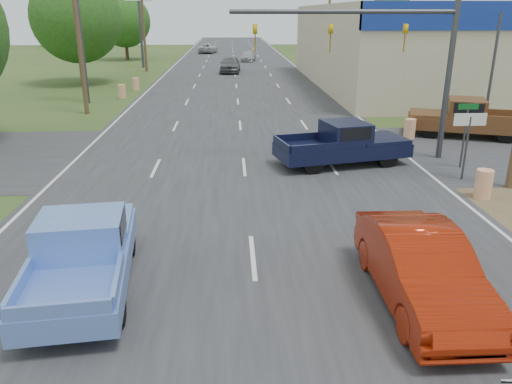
{
  "coord_description": "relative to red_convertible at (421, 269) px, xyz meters",
  "views": [
    {
      "loc": [
        -0.5,
        -3.54,
        5.96
      ],
      "look_at": [
        0.15,
        9.39,
        1.3
      ],
      "focal_mm": 35.0,
      "sensor_mm": 36.0,
      "label": 1
    }
  ],
  "objects": [
    {
      "name": "main_road",
      "position": [
        -3.5,
        34.26,
        -0.8
      ],
      "size": [
        15.0,
        180.0,
        0.02
      ],
      "primitive_type": "cube",
      "color": "#2D2D30",
      "rests_on": "ground"
    },
    {
      "name": "cross_road",
      "position": [
        -3.5,
        12.26,
        -0.8
      ],
      "size": [
        120.0,
        10.0,
        0.02
      ],
      "primitive_type": "cube",
      "color": "#2D2D30",
      "rests_on": "ground"
    },
    {
      "name": "utility_pole_2",
      "position": [
        6.0,
        25.26,
        4.51
      ],
      "size": [
        2.0,
        0.28,
        10.0
      ],
      "color": "#4C3823",
      "rests_on": "ground"
    },
    {
      "name": "utility_pole_3",
      "position": [
        6.0,
        43.26,
        4.51
      ],
      "size": [
        2.0,
        0.28,
        10.0
      ],
      "color": "#4C3823",
      "rests_on": "ground"
    },
    {
      "name": "utility_pole_5",
      "position": [
        -13.0,
        22.26,
        4.51
      ],
      "size": [
        2.0,
        0.28,
        10.0
      ],
      "color": "#4C3823",
      "rests_on": "ground"
    },
    {
      "name": "utility_pole_6",
      "position": [
        -13.0,
        46.26,
        4.51
      ],
      "size": [
        2.0,
        0.28,
        10.0
      ],
      "color": "#4C3823",
      "rests_on": "ground"
    },
    {
      "name": "tree_1",
      "position": [
        -17.0,
        36.26,
        4.77
      ],
      "size": [
        7.56,
        7.56,
        9.36
      ],
      "color": "#422D19",
      "rests_on": "ground"
    },
    {
      "name": "tree_2",
      "position": [
        -17.7,
        60.26,
        4.14
      ],
      "size": [
        6.72,
        6.72,
        8.32
      ],
      "color": "#422D19",
      "rests_on": "ground"
    },
    {
      "name": "tree_5",
      "position": [
        26.5,
        89.26,
        5.08
      ],
      "size": [
        7.98,
        7.98,
        9.88
      ],
      "color": "#422D19",
      "rests_on": "ground"
    },
    {
      "name": "tree_6",
      "position": [
        -33.5,
        89.26,
        5.7
      ],
      "size": [
        8.82,
        8.82,
        10.92
      ],
      "color": "#422D19",
      "rests_on": "ground"
    },
    {
      "name": "barrel_0",
      "position": [
        4.5,
        6.26,
        -0.31
      ],
      "size": [
        0.56,
        0.56,
        1.0
      ],
      "primitive_type": "cylinder",
      "color": "orange",
      "rests_on": "ground"
    },
    {
      "name": "barrel_1",
      "position": [
        4.9,
        14.76,
        -0.31
      ],
      "size": [
        0.56,
        0.56,
        1.0
      ],
      "primitive_type": "cylinder",
      "color": "orange",
      "rests_on": "ground"
    },
    {
      "name": "barrel_2",
      "position": [
        -12.0,
        28.26,
        -0.31
      ],
      "size": [
        0.56,
        0.56,
        1.0
      ],
      "primitive_type": "cylinder",
      "color": "orange",
      "rests_on": "ground"
    },
    {
      "name": "barrel_3",
      "position": [
        -11.7,
        32.26,
        -0.31
      ],
      "size": [
        0.56,
        0.56,
        1.0
      ],
      "primitive_type": "cylinder",
      "color": "orange",
      "rests_on": "ground"
    },
    {
      "name": "pole_sign_left_far",
      "position": [
        -14.0,
        50.26,
        6.36
      ],
      "size": [
        3.0,
        0.35,
        9.2
      ],
      "color": "#3F3F44",
      "rests_on": "ground"
    },
    {
      "name": "lane_sign",
      "position": [
        4.7,
        8.26,
        1.09
      ],
      "size": [
        1.2,
        0.08,
        2.52
      ],
      "color": "#3F3F44",
      "rests_on": "ground"
    },
    {
      "name": "street_name_sign",
      "position": [
        5.3,
        9.76,
        0.8
      ],
      "size": [
        0.8,
        0.08,
        2.61
      ],
      "color": "#3F3F44",
      "rests_on": "ground"
    },
    {
      "name": "signal_mast",
      "position": [
        2.32,
        11.26,
        3.99
      ],
      "size": [
        9.12,
        0.4,
        7.0
      ],
      "color": "#3F3F44",
      "rests_on": "ground"
    },
    {
      "name": "red_convertible",
      "position": [
        0.0,
        0.0,
        0.0
      ],
      "size": [
        1.73,
        4.92,
        1.62
      ],
      "primitive_type": "imported",
      "rotation": [
        0.0,
        0.0,
        0.0
      ],
      "color": "#911C06",
      "rests_on": "ground"
    },
    {
      "name": "blue_pickup",
      "position": [
        -7.4,
        1.09,
        0.07
      ],
      "size": [
        2.59,
        5.42,
        1.73
      ],
      "rotation": [
        0.0,
        0.0,
        0.11
      ],
      "color": "black",
      "rests_on": "ground"
    },
    {
      "name": "navy_pickup",
      "position": [
        0.68,
        10.49,
        0.09
      ],
      "size": [
        5.73,
        3.25,
        1.79
      ],
      "rotation": [
        0.0,
        0.0,
        -1.34
      ],
      "color": "black",
      "rests_on": "ground"
    },
    {
      "name": "brown_pickup",
      "position": [
        7.81,
        15.14,
        0.16
      ],
      "size": [
        6.17,
        4.0,
        1.91
      ],
      "rotation": [
        0.0,
        0.0,
        1.23
      ],
      "color": "black",
      "rests_on": "ground"
    },
    {
      "name": "distant_car_grey",
      "position": [
        -4.0,
        44.59,
        0.04
      ],
      "size": [
        2.29,
        5.09,
        1.7
      ],
      "primitive_type": "imported",
      "rotation": [
        0.0,
        0.0,
        -0.06
      ],
      "color": "#5A5A5F",
      "rests_on": "ground"
    },
    {
      "name": "distant_car_silver",
      "position": [
        -1.64,
        57.75,
        -0.19
      ],
      "size": [
        2.33,
        4.44,
        1.23
      ],
      "primitive_type": "imported",
      "rotation": [
        0.0,
        0.0,
        -0.15
      ],
      "color": "#ACACB1",
      "rests_on": "ground"
    },
    {
      "name": "distant_car_white",
      "position": [
        -7.42,
        71.94,
        -0.1
      ],
      "size": [
        3.04,
        5.4,
        1.42
      ],
      "primitive_type": "imported",
      "rotation": [
        0.0,
        0.0,
        3.0
      ],
      "color": "#B9B9B9",
      "rests_on": "ground"
    }
  ]
}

